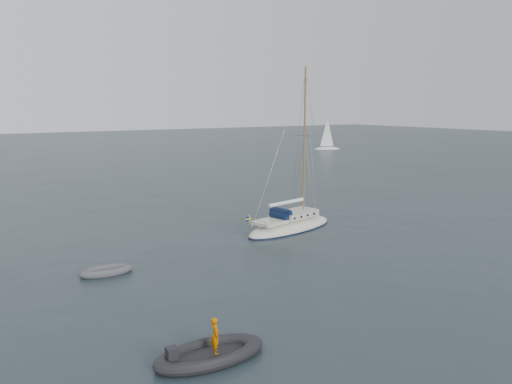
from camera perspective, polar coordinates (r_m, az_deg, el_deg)
ground at (r=32.12m, az=2.25°, el=-6.07°), size 300.00×300.00×0.00m
sailboat at (r=35.84m, az=3.96°, el=-2.89°), size 8.46×2.54×12.04m
dinghy at (r=27.83m, az=-16.74°, el=-8.65°), size 2.79×1.26×0.40m
rib at (r=18.44m, az=-5.32°, el=-17.87°), size 4.16×1.89×1.54m
distant_yacht_b at (r=102.54m, az=8.13°, el=6.54°), size 5.34×2.85×7.08m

